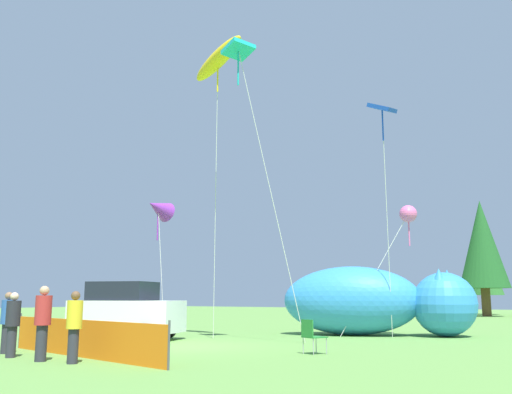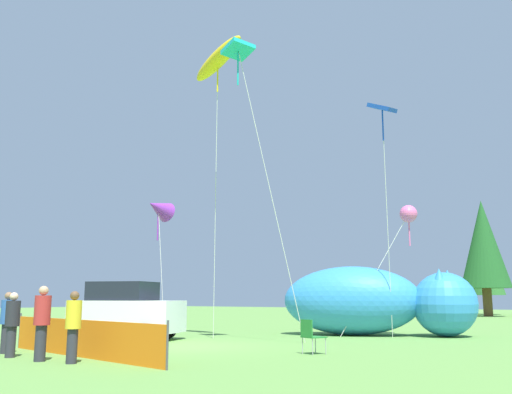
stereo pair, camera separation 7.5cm
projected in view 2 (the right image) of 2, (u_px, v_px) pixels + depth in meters
ground_plane at (184, 347)px, 17.46m from camera, size 120.00×120.00×0.00m
parked_car at (126, 311)px, 20.55m from camera, size 4.24×2.88×2.05m
folding_chair at (311, 334)px, 15.25m from camera, size 0.69×0.69×0.91m
inflatable_cat at (373, 303)px, 22.63m from camera, size 7.64×4.46×2.73m
safety_fence at (80, 338)px, 14.52m from camera, size 7.29×1.64×1.02m
spectator_in_yellow_shirt at (7, 320)px, 15.48m from camera, size 0.36×0.36×1.64m
spectator_in_grey_shirt at (73, 324)px, 13.16m from camera, size 0.36×0.36×1.64m
spectator_in_blue_shirt at (42, 320)px, 13.64m from camera, size 0.39×0.39×1.77m
spectator_in_black_shirt at (12, 322)px, 14.48m from camera, size 0.35×0.35×1.62m
kite_yellow_hero at (218, 60)px, 21.81m from camera, size 3.05×1.58×11.21m
kite_teal_diamond at (239, 56)px, 19.89m from camera, size 2.11×2.46×10.24m
kite_purple_delta at (158, 208)px, 22.74m from camera, size 1.08×1.23×5.54m
kite_blue_box at (382, 113)px, 22.08m from camera, size 0.94×1.30×9.05m
kite_pink_octopus at (408, 215)px, 22.95m from camera, size 2.62×2.28×5.17m
horizon_tree_east at (484, 244)px, 45.32m from camera, size 3.84×3.84×9.17m
horizon_tree_mid at (486, 265)px, 49.93m from camera, size 2.92×2.92×6.97m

